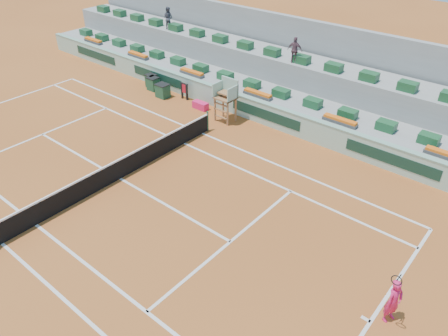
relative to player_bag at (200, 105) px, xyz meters
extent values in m
plane|color=#974A1D|center=(2.10, -7.64, -0.21)|extent=(90.00, 90.00, 0.00)
cube|color=#999997|center=(2.10, 3.06, 0.39)|extent=(36.00, 4.00, 1.20)
cube|color=#999997|center=(2.10, 4.66, 1.09)|extent=(36.00, 2.40, 2.60)
cube|color=#999997|center=(2.10, 6.26, 1.99)|extent=(36.00, 0.40, 4.40)
cube|color=#E91E5D|center=(0.00, 0.00, 0.00)|extent=(0.96, 0.43, 0.43)
imported|color=#454651|center=(-6.57, 4.03, 3.12)|extent=(0.85, 0.74, 1.48)
imported|color=#684551|center=(3.75, 3.81, 3.12)|extent=(0.91, 0.54, 1.46)
cube|color=silver|center=(13.98, -7.64, -0.21)|extent=(0.12, 10.97, 0.01)
cube|color=silver|center=(2.10, -13.13, -0.21)|extent=(23.77, 0.12, 0.01)
cube|color=silver|center=(2.10, -2.16, -0.21)|extent=(23.77, 0.12, 0.01)
cube|color=silver|center=(2.10, -11.76, -0.21)|extent=(23.77, 0.12, 0.01)
cube|color=silver|center=(2.10, -3.53, -0.21)|extent=(23.77, 0.12, 0.01)
cube|color=silver|center=(-4.30, -7.64, -0.21)|extent=(0.12, 8.23, 0.01)
cube|color=silver|center=(8.50, -7.64, -0.21)|extent=(0.12, 8.23, 0.01)
cube|color=silver|center=(2.10, -7.64, -0.21)|extent=(12.80, 0.12, 0.01)
cube|color=silver|center=(13.83, -7.64, -0.21)|extent=(0.30, 0.12, 0.01)
cube|color=black|center=(2.10, -7.64, 0.25)|extent=(0.03, 11.87, 0.92)
cube|color=white|center=(2.10, -7.64, 0.74)|extent=(0.06, 11.87, 0.07)
cylinder|color=#214D35|center=(2.10, -1.71, 0.34)|extent=(0.10, 0.10, 1.10)
cube|color=#9CC4B1|center=(2.10, 0.86, 0.39)|extent=(36.00, 0.30, 1.20)
cube|color=#7CA690|center=(2.10, 0.86, 1.02)|extent=(36.00, 0.34, 0.06)
cube|color=#123227|center=(-10.90, 0.70, 0.44)|extent=(4.40, 0.02, 0.56)
cube|color=#123227|center=(-4.40, 0.70, 0.44)|extent=(4.40, 0.02, 0.56)
cube|color=#123227|center=(4.10, 0.70, 0.44)|extent=(4.40, 0.02, 0.56)
cube|color=#123227|center=(11.10, 0.70, 0.44)|extent=(4.40, 0.02, 0.56)
cube|color=#915E37|center=(1.65, -0.59, 0.46)|extent=(0.08, 0.08, 1.35)
cube|color=#915E37|center=(2.55, -0.59, 0.46)|extent=(0.08, 0.08, 1.35)
cube|color=#915E37|center=(1.65, 0.11, 0.46)|extent=(0.08, 0.08, 1.35)
cube|color=#915E37|center=(2.55, 0.11, 0.46)|extent=(0.08, 0.08, 1.35)
cube|color=#915E37|center=(2.10, -0.24, 1.18)|extent=(1.10, 0.90, 0.08)
cube|color=#9CC4B1|center=(2.10, 0.14, 1.69)|extent=(1.10, 0.08, 1.00)
cube|color=#9CC4B1|center=(1.58, -0.24, 1.54)|extent=(0.06, 0.90, 0.80)
cube|color=#9CC4B1|center=(2.62, -0.24, 1.54)|extent=(0.06, 0.90, 0.80)
cube|color=#915E37|center=(2.10, -0.14, 1.42)|extent=(0.80, 0.60, 0.08)
cube|color=#915E37|center=(2.10, -0.59, 0.14)|extent=(0.90, 0.08, 0.06)
cube|color=#915E37|center=(2.10, -0.59, 0.54)|extent=(0.90, 0.08, 0.06)
cube|color=#915E37|center=(2.10, -0.59, 0.89)|extent=(0.90, 0.08, 0.06)
cube|color=#1A4E29|center=(-13.90, 2.16, 1.21)|extent=(0.90, 0.60, 0.44)
cube|color=#1A4E29|center=(-11.90, 2.16, 1.21)|extent=(0.90, 0.60, 0.44)
cube|color=#1A4E29|center=(-9.90, 2.16, 1.21)|extent=(0.90, 0.60, 0.44)
cube|color=#1A4E29|center=(-7.90, 2.16, 1.21)|extent=(0.90, 0.60, 0.44)
cube|color=#1A4E29|center=(-5.90, 2.16, 1.21)|extent=(0.90, 0.60, 0.44)
cube|color=#1A4E29|center=(-3.90, 2.16, 1.21)|extent=(0.90, 0.60, 0.44)
cube|color=#1A4E29|center=(-1.90, 2.16, 1.21)|extent=(0.90, 0.60, 0.44)
cube|color=#1A4E29|center=(0.10, 2.16, 1.21)|extent=(0.90, 0.60, 0.44)
cube|color=#1A4E29|center=(2.10, 2.16, 1.21)|extent=(0.90, 0.60, 0.44)
cube|color=#1A4E29|center=(4.10, 2.16, 1.21)|extent=(0.90, 0.60, 0.44)
cube|color=#1A4E29|center=(6.10, 2.16, 1.21)|extent=(0.90, 0.60, 0.44)
cube|color=#1A4E29|center=(8.10, 2.16, 1.21)|extent=(0.90, 0.60, 0.44)
cube|color=#1A4E29|center=(10.10, 2.16, 1.21)|extent=(0.90, 0.60, 0.44)
cube|color=#1A4E29|center=(12.10, 2.16, 1.21)|extent=(0.90, 0.60, 0.44)
cube|color=#1A4E29|center=(-13.90, 4.06, 2.61)|extent=(0.90, 0.60, 0.44)
cube|color=#1A4E29|center=(-11.90, 4.06, 2.61)|extent=(0.90, 0.60, 0.44)
cube|color=#1A4E29|center=(-9.90, 4.06, 2.61)|extent=(0.90, 0.60, 0.44)
cube|color=#1A4E29|center=(-7.90, 4.06, 2.61)|extent=(0.90, 0.60, 0.44)
cube|color=#1A4E29|center=(-5.90, 4.06, 2.61)|extent=(0.90, 0.60, 0.44)
cube|color=#1A4E29|center=(-3.90, 4.06, 2.61)|extent=(0.90, 0.60, 0.44)
cube|color=#1A4E29|center=(-1.90, 4.06, 2.61)|extent=(0.90, 0.60, 0.44)
cube|color=#1A4E29|center=(0.10, 4.06, 2.61)|extent=(0.90, 0.60, 0.44)
cube|color=#1A4E29|center=(2.10, 4.06, 2.61)|extent=(0.90, 0.60, 0.44)
cube|color=#1A4E29|center=(4.10, 4.06, 2.61)|extent=(0.90, 0.60, 0.44)
cube|color=#1A4E29|center=(6.10, 4.06, 2.61)|extent=(0.90, 0.60, 0.44)
cube|color=#1A4E29|center=(8.10, 4.06, 2.61)|extent=(0.90, 0.60, 0.44)
cube|color=#1A4E29|center=(10.10, 4.06, 2.61)|extent=(0.90, 0.60, 0.44)
cube|color=#464646|center=(-11.90, 1.36, 1.07)|extent=(1.80, 0.36, 0.16)
cube|color=orange|center=(-11.90, 1.36, 1.21)|extent=(1.70, 0.32, 0.12)
cube|color=#464646|center=(-6.90, 1.36, 1.07)|extent=(1.80, 0.36, 0.16)
cube|color=orange|center=(-6.90, 1.36, 1.21)|extent=(1.70, 0.32, 0.12)
cube|color=#464646|center=(-1.90, 1.36, 1.07)|extent=(1.80, 0.36, 0.16)
cube|color=orange|center=(-1.90, 1.36, 1.21)|extent=(1.70, 0.32, 0.12)
cube|color=#464646|center=(3.10, 1.36, 1.07)|extent=(1.80, 0.36, 0.16)
cube|color=orange|center=(3.10, 1.36, 1.21)|extent=(1.70, 0.32, 0.12)
cube|color=#464646|center=(8.10, 1.36, 1.07)|extent=(1.80, 0.36, 0.16)
cube|color=orange|center=(8.10, 1.36, 1.21)|extent=(1.70, 0.32, 0.12)
cube|color=#464646|center=(13.10, 1.36, 1.07)|extent=(1.80, 0.36, 0.16)
cube|color=orange|center=(13.10, 1.36, 1.21)|extent=(1.70, 0.32, 0.12)
cube|color=#17452D|center=(-2.91, -0.25, 0.19)|extent=(0.75, 0.64, 0.80)
cube|color=black|center=(-2.91, -0.25, 0.61)|extent=(0.79, 0.68, 0.04)
cube|color=#17452D|center=(-4.18, 0.12, 0.19)|extent=(0.67, 0.58, 0.80)
cube|color=black|center=(-4.18, 0.12, 0.61)|extent=(0.71, 0.62, 0.04)
cube|color=#17452D|center=(-4.62, 0.37, 0.19)|extent=(0.63, 0.54, 0.80)
cube|color=black|center=(-4.62, 0.37, 0.61)|extent=(0.67, 0.58, 0.04)
cube|color=black|center=(-1.86, 0.39, 0.29)|extent=(0.10, 0.10, 1.00)
cube|color=black|center=(-1.46, 0.39, 0.29)|extent=(0.10, 0.10, 1.00)
cube|color=black|center=(-1.66, 0.39, 0.79)|extent=(0.61, 0.08, 0.06)
cube|color=red|center=(-1.66, 0.37, 0.49)|extent=(0.44, 0.04, 0.56)
imported|color=#E91E5D|center=(14.34, -7.18, 0.58)|extent=(0.56, 0.68, 1.59)
cylinder|color=black|center=(14.34, -7.48, 1.84)|extent=(0.03, 0.35, 0.09)
torus|color=black|center=(14.34, -7.70, 1.91)|extent=(0.31, 0.08, 0.31)
camera|label=1|loc=(16.01, -17.00, 10.97)|focal=35.00mm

